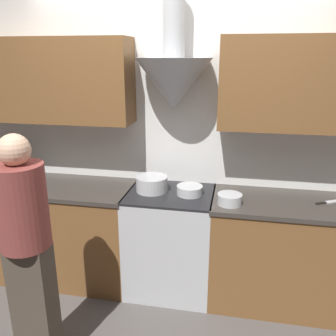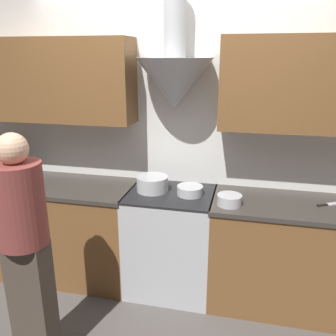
{
  "view_description": "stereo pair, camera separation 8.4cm",
  "coord_description": "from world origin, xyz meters",
  "px_view_note": "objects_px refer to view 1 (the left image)",
  "views": [
    {
      "loc": [
        0.51,
        -2.41,
        2.01
      ],
      "look_at": [
        0.0,
        0.21,
        1.16
      ],
      "focal_mm": 38.0,
      "sensor_mm": 36.0,
      "label": 1
    },
    {
      "loc": [
        0.59,
        -2.39,
        2.01
      ],
      "look_at": [
        0.0,
        0.21,
        1.16
      ],
      "focal_mm": 38.0,
      "sensor_mm": 36.0,
      "label": 2
    }
  ],
  "objects_px": {
    "stove_range": "(170,241)",
    "person_foreground_left": "(27,248)",
    "stock_pot": "(152,184)",
    "wine_bottle_3": "(3,168)",
    "wine_bottle_4": "(13,168)",
    "mixing_bowl": "(190,190)",
    "saucepan": "(230,199)"
  },
  "relations": [
    {
      "from": "stove_range",
      "to": "stock_pot",
      "type": "relative_size",
      "value": 3.44
    },
    {
      "from": "mixing_bowl",
      "to": "saucepan",
      "type": "distance_m",
      "value": 0.36
    },
    {
      "from": "wine_bottle_4",
      "to": "person_foreground_left",
      "type": "distance_m",
      "value": 1.26
    },
    {
      "from": "wine_bottle_3",
      "to": "saucepan",
      "type": "xyz_separation_m",
      "value": [
        2.03,
        -0.13,
        -0.08
      ]
    },
    {
      "from": "stove_range",
      "to": "mixing_bowl",
      "type": "distance_m",
      "value": 0.51
    },
    {
      "from": "stove_range",
      "to": "person_foreground_left",
      "type": "bearing_deg",
      "value": -125.17
    },
    {
      "from": "stock_pot",
      "to": "saucepan",
      "type": "bearing_deg",
      "value": -13.37
    },
    {
      "from": "stove_range",
      "to": "mixing_bowl",
      "type": "xyz_separation_m",
      "value": [
        0.16,
        -0.0,
        0.49
      ]
    },
    {
      "from": "wine_bottle_3",
      "to": "person_foreground_left",
      "type": "bearing_deg",
      "value": -49.91
    },
    {
      "from": "wine_bottle_4",
      "to": "stove_range",
      "type": "bearing_deg",
      "value": -0.4
    },
    {
      "from": "stock_pot",
      "to": "person_foreground_left",
      "type": "height_order",
      "value": "person_foreground_left"
    },
    {
      "from": "stock_pot",
      "to": "mixing_bowl",
      "type": "distance_m",
      "value": 0.33
    },
    {
      "from": "stock_pot",
      "to": "saucepan",
      "type": "relative_size",
      "value": 1.4
    },
    {
      "from": "wine_bottle_3",
      "to": "mixing_bowl",
      "type": "distance_m",
      "value": 1.7
    },
    {
      "from": "wine_bottle_3",
      "to": "saucepan",
      "type": "height_order",
      "value": "wine_bottle_3"
    },
    {
      "from": "saucepan",
      "to": "person_foreground_left",
      "type": "bearing_deg",
      "value": -144.3
    },
    {
      "from": "stock_pot",
      "to": "person_foreground_left",
      "type": "distance_m",
      "value": 1.15
    },
    {
      "from": "mixing_bowl",
      "to": "saucepan",
      "type": "bearing_deg",
      "value": -22.57
    },
    {
      "from": "wine_bottle_4",
      "to": "mixing_bowl",
      "type": "relative_size",
      "value": 1.49
    },
    {
      "from": "stove_range",
      "to": "mixing_bowl",
      "type": "relative_size",
      "value": 4.25
    },
    {
      "from": "stock_pot",
      "to": "person_foreground_left",
      "type": "bearing_deg",
      "value": -118.05
    },
    {
      "from": "stock_pot",
      "to": "mixing_bowl",
      "type": "height_order",
      "value": "stock_pot"
    },
    {
      "from": "mixing_bowl",
      "to": "saucepan",
      "type": "height_order",
      "value": "saucepan"
    },
    {
      "from": "wine_bottle_3",
      "to": "wine_bottle_4",
      "type": "xyz_separation_m",
      "value": [
        0.09,
        0.02,
        0.0
      ]
    },
    {
      "from": "stove_range",
      "to": "wine_bottle_4",
      "type": "xyz_separation_m",
      "value": [
        -1.45,
        0.01,
        0.58
      ]
    },
    {
      "from": "wine_bottle_4",
      "to": "person_foreground_left",
      "type": "xyz_separation_m",
      "value": [
        0.75,
        -1.01,
        -0.15
      ]
    },
    {
      "from": "stock_pot",
      "to": "wine_bottle_3",
      "type": "bearing_deg",
      "value": -179.07
    },
    {
      "from": "stock_pot",
      "to": "person_foreground_left",
      "type": "relative_size",
      "value": 0.17
    },
    {
      "from": "person_foreground_left",
      "to": "wine_bottle_3",
      "type": "bearing_deg",
      "value": 130.09
    },
    {
      "from": "wine_bottle_4",
      "to": "stock_pot",
      "type": "relative_size",
      "value": 1.2
    },
    {
      "from": "saucepan",
      "to": "stove_range",
      "type": "bearing_deg",
      "value": 164.21
    },
    {
      "from": "wine_bottle_3",
      "to": "wine_bottle_4",
      "type": "height_order",
      "value": "wine_bottle_4"
    }
  ]
}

